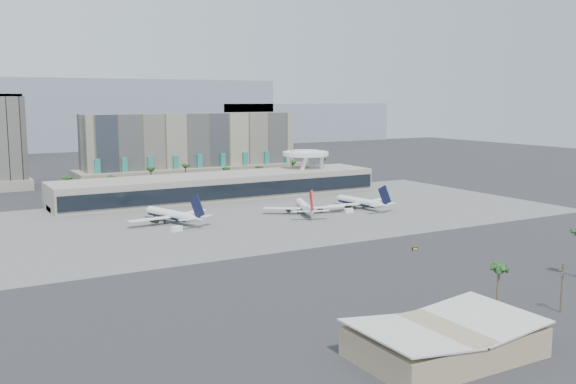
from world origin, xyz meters
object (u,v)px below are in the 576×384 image
utility_pole (562,284)px  service_vehicle_b (349,211)px  airliner_centre (305,207)px  service_vehicle_a (177,229)px  airliner_right (360,202)px  taxiway_sign (415,249)px  airliner_left (172,215)px

utility_pole → service_vehicle_b: bearing=76.1°
airliner_centre → service_vehicle_a: bearing=-152.0°
service_vehicle_a → airliner_right: bearing=-15.6°
utility_pole → taxiway_sign: utility_pole is taller
utility_pole → service_vehicle_a: utility_pole is taller
service_vehicle_a → taxiway_sign: 91.35m
utility_pole → service_vehicle_a: 144.00m
airliner_centre → airliner_right: bearing=19.5°
service_vehicle_a → service_vehicle_b: (81.19, 0.51, -0.08)m
airliner_right → service_vehicle_a: 92.66m
airliner_left → service_vehicle_a: airliner_left is taller
airliner_left → taxiway_sign: bearing=-74.9°
airliner_centre → utility_pole: bearing=-75.1°
utility_pole → taxiway_sign: (12.00, 66.51, -6.66)m
airliner_left → airliner_centre: (58.38, -9.69, -0.17)m
airliner_left → service_vehicle_b: size_ratio=10.31×
service_vehicle_a → taxiway_sign: bearing=-69.3°
airliner_left → service_vehicle_a: bearing=-120.9°
utility_pole → airliner_left: airliner_left is taller
airliner_right → service_vehicle_a: size_ratio=8.61×
service_vehicle_a → taxiway_sign: service_vehicle_a is taller
utility_pole → service_vehicle_a: (-47.54, 135.79, -6.09)m
airliner_right → service_vehicle_b: (-11.16, -6.65, -2.26)m
airliner_centre → taxiway_sign: bearing=-71.4°
airliner_right → taxiway_sign: airliner_right is taller
taxiway_sign → service_vehicle_a: bearing=149.9°
service_vehicle_b → taxiway_sign: 73.08m
airliner_centre → service_vehicle_a: size_ratio=8.44×
airliner_right → taxiway_sign: 83.24m
utility_pole → service_vehicle_a: bearing=109.3°
utility_pole → airliner_right: airliner_right is taller
airliner_right → service_vehicle_b: airliner_right is taller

